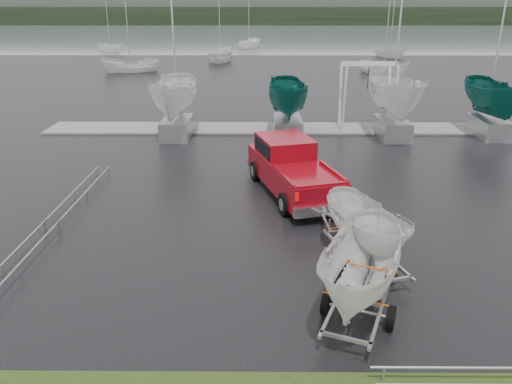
# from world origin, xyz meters

# --- Properties ---
(ground_plane) EXTENTS (120.00, 120.00, 0.00)m
(ground_plane) POSITION_xyz_m (0.00, 0.00, 0.00)
(ground_plane) COLOR black
(ground_plane) RESTS_ON ground
(lake) EXTENTS (300.00, 300.00, 0.00)m
(lake) POSITION_xyz_m (0.00, 100.00, -0.01)
(lake) COLOR slate
(lake) RESTS_ON ground
(dock) EXTENTS (30.00, 3.00, 0.12)m
(dock) POSITION_xyz_m (0.00, 13.00, 0.05)
(dock) COLOR gray
(dock) RESTS_ON ground
(treeline) EXTENTS (300.00, 8.00, 6.00)m
(treeline) POSITION_xyz_m (0.00, 170.00, 3.00)
(treeline) COLOR black
(treeline) RESTS_ON ground
(far_hill) EXTENTS (300.00, 6.00, 10.00)m
(far_hill) POSITION_xyz_m (0.00, 178.00, 5.00)
(far_hill) COLOR #4C5651
(far_hill) RESTS_ON ground
(pickup_truck) EXTENTS (3.86, 6.76, 2.13)m
(pickup_truck) POSITION_xyz_m (-0.53, 2.06, 1.11)
(pickup_truck) COLOR maroon
(pickup_truck) RESTS_ON ground
(trailer_hitched) EXTENTS (2.13, 3.79, 4.58)m
(trailer_hitched) POSITION_xyz_m (1.34, -4.40, 2.49)
(trailer_hitched) COLOR #9A9CA2
(trailer_hitched) RESTS_ON ground
(trailer_parked) EXTENTS (2.43, 3.78, 5.13)m
(trailer_parked) POSITION_xyz_m (0.71, -6.95, 2.78)
(trailer_parked) COLOR #9A9CA2
(trailer_parked) RESTS_ON ground
(boat_hoist) EXTENTS (3.30, 2.18, 4.12)m
(boat_hoist) POSITION_xyz_m (4.74, 13.00, 2.67)
(boat_hoist) COLOR silver
(boat_hoist) RESTS_ON ground
(keelboat_0) EXTENTS (2.45, 3.20, 10.62)m
(keelboat_0) POSITION_xyz_m (-6.67, 11.00, 3.89)
(keelboat_0) COLOR #9A9CA2
(keelboat_0) RESTS_ON ground
(keelboat_1) EXTENTS (2.27, 3.20, 7.14)m
(keelboat_1) POSITION_xyz_m (-0.17, 11.20, 3.59)
(keelboat_1) COLOR #9A9CA2
(keelboat_1) RESTS_ON ground
(keelboat_2) EXTENTS (2.61, 3.20, 10.78)m
(keelboat_2) POSITION_xyz_m (5.93, 11.00, 4.15)
(keelboat_2) COLOR #9A9CA2
(keelboat_2) RESTS_ON ground
(keelboat_3) EXTENTS (2.29, 3.20, 10.46)m
(keelboat_3) POSITION_xyz_m (11.71, 11.30, 3.63)
(keelboat_3) COLOR #9A9CA2
(keelboat_3) RESTS_ON ground
(mast_rack_0) EXTENTS (0.56, 6.50, 0.06)m
(mast_rack_0) POSITION_xyz_m (-9.00, 1.00, 0.35)
(mast_rack_0) COLOR #9A9CA2
(mast_rack_0) RESTS_ON ground
(mast_rack_1) EXTENTS (0.56, 6.50, 0.06)m
(mast_rack_1) POSITION_xyz_m (-9.00, -5.00, 0.35)
(mast_rack_1) COLOR #9A9CA2
(mast_rack_1) RESTS_ON ground
(moored_boat_0) EXTENTS (3.13, 3.09, 11.25)m
(moored_boat_0) POSITION_xyz_m (-16.55, 40.34, 0.01)
(moored_boat_0) COLOR silver
(moored_boat_0) RESTS_ON ground
(moored_boat_1) EXTENTS (3.13, 3.20, 11.77)m
(moored_boat_1) POSITION_xyz_m (-7.17, 51.47, 0.00)
(moored_boat_1) COLOR silver
(moored_boat_1) RESTS_ON ground
(moored_boat_2) EXTENTS (3.52, 3.53, 11.28)m
(moored_boat_2) POSITION_xyz_m (11.90, 38.84, 0.01)
(moored_boat_2) COLOR silver
(moored_boat_2) RESTS_ON ground
(moored_boat_3) EXTENTS (3.15, 3.18, 11.10)m
(moored_boat_3) POSITION_xyz_m (17.00, 57.16, 0.01)
(moored_boat_3) COLOR silver
(moored_boat_3) RESTS_ON ground
(moored_boat_4) EXTENTS (3.23, 3.24, 11.01)m
(moored_boat_4) POSITION_xyz_m (-25.82, 64.95, 0.01)
(moored_boat_4) COLOR silver
(moored_boat_4) RESTS_ON ground
(moored_boat_5) EXTENTS (3.44, 3.48, 11.52)m
(moored_boat_5) POSITION_xyz_m (-3.73, 71.37, 0.00)
(moored_boat_5) COLOR silver
(moored_boat_5) RESTS_ON ground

